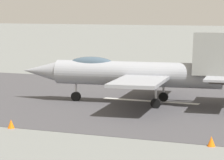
# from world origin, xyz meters

# --- Properties ---
(ground_plane) EXTENTS (400.00, 400.00, 0.00)m
(ground_plane) POSITION_xyz_m (0.00, 0.00, 0.00)
(ground_plane) COLOR slate
(runway_strip) EXTENTS (240.00, 26.00, 0.02)m
(runway_strip) POSITION_xyz_m (-0.02, 0.00, 0.01)
(runway_strip) COLOR #403F42
(runway_strip) RESTS_ON ground
(fighter_jet) EXTENTS (17.84, 13.77, 5.62)m
(fighter_jet) POSITION_xyz_m (0.79, 1.58, 2.42)
(fighter_jet) COLOR gray
(fighter_jet) RESTS_ON ground
(marker_cone_near) EXTENTS (0.44, 0.44, 0.55)m
(marker_cone_near) POSITION_xyz_m (-7.62, 13.10, 0.28)
(marker_cone_near) COLOR orange
(marker_cone_near) RESTS_ON ground
(marker_cone_mid) EXTENTS (0.44, 0.44, 0.55)m
(marker_cone_mid) POSITION_xyz_m (4.93, 13.10, 0.28)
(marker_cone_mid) COLOR orange
(marker_cone_mid) RESTS_ON ground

